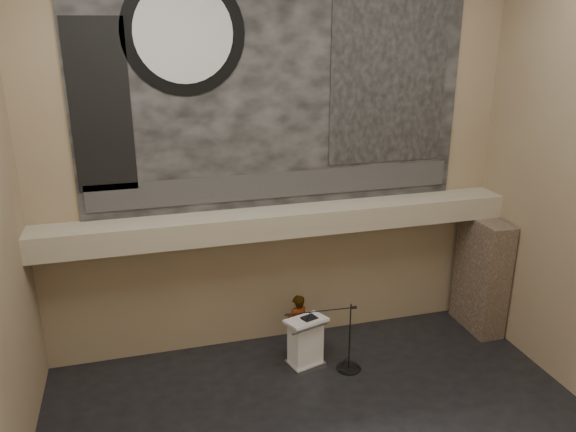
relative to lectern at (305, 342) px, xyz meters
name	(u,v)px	position (x,y,z in m)	size (l,w,h in m)	color
wall_back	(278,156)	(-0.24, 1.30, 3.70)	(10.00, 0.02, 8.50)	#8C7259
wall_front	(535,379)	(-0.24, -6.70, 3.70)	(10.00, 0.02, 8.50)	#8C7259
soffit	(283,221)	(-0.24, 0.90, 2.40)	(10.00, 0.80, 0.50)	gray
sprinkler_left	(207,242)	(-1.84, 0.85, 2.12)	(0.04, 0.04, 0.06)	#B2893D
sprinkler_right	(367,226)	(1.66, 0.85, 2.12)	(0.04, 0.04, 0.06)	#B2893D
banner	(278,85)	(-0.24, 1.27, 5.15)	(8.00, 0.05, 5.00)	black
banner_text_strip	(279,185)	(-0.24, 1.23, 3.10)	(7.76, 0.02, 0.55)	#2C2C2C
banner_clock_rim	(183,33)	(-2.04, 1.23, 6.15)	(2.30, 2.30, 0.02)	black
banner_clock_face	(184,33)	(-2.04, 1.21, 6.15)	(1.84, 1.84, 0.02)	silver
banner_building_print	(389,77)	(2.16, 1.23, 5.25)	(2.60, 0.02, 3.60)	black
banner_brick_print	(100,107)	(-3.64, 1.23, 4.85)	(1.10, 0.02, 3.20)	black
stone_pier	(481,274)	(4.41, 0.45, 0.80)	(0.60, 1.40, 2.70)	#443429
lectern	(305,342)	(0.00, 0.00, 0.00)	(0.93, 0.77, 1.14)	silver
binder	(309,318)	(0.07, -0.03, 0.56)	(0.30, 0.24, 0.04)	black
papers	(303,319)	(-0.07, -0.01, 0.55)	(0.19, 0.27, 0.01)	silver
speaker_person	(297,326)	(-0.06, 0.40, 0.17)	(0.53, 0.35, 1.45)	silver
mic_stand	(346,359)	(0.78, -0.38, -0.32)	(1.62, 0.52, 1.52)	black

